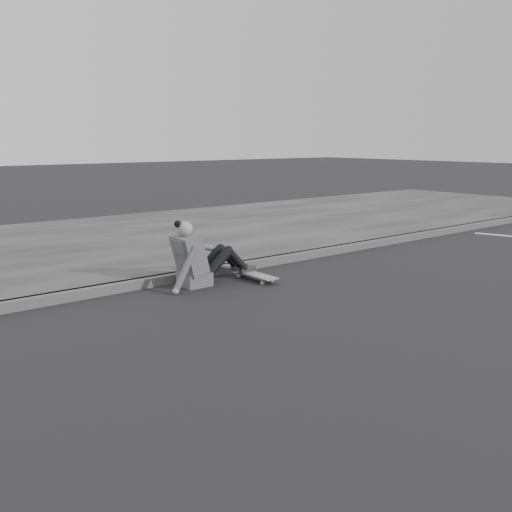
{
  "coord_description": "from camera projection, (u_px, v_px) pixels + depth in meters",
  "views": [
    {
      "loc": [
        -5.16,
        -3.86,
        1.87
      ],
      "look_at": [
        -0.97,
        1.34,
        0.5
      ],
      "focal_mm": 40.0,
      "sensor_mm": 36.0,
      "label": 1
    }
  ],
  "objects": [
    {
      "name": "skateboard",
      "position": [
        255.0,
        275.0,
        7.71
      ],
      "size": [
        0.2,
        0.78,
        0.09
      ],
      "color": "gray",
      "rests_on": "ground"
    },
    {
      "name": "curb",
      "position": [
        255.0,
        264.0,
        8.45
      ],
      "size": [
        24.0,
        0.16,
        0.12
      ],
      "primitive_type": "cube",
      "color": "#484848",
      "rests_on": "ground"
    },
    {
      "name": "sidewalk",
      "position": [
        155.0,
        237.0,
        10.76
      ],
      "size": [
        24.0,
        6.0,
        0.12
      ],
      "primitive_type": "cube",
      "color": "#333333",
      "rests_on": "ground"
    },
    {
      "name": "ground",
      "position": [
        396.0,
        307.0,
        6.5
      ],
      "size": [
        80.0,
        80.0,
        0.0
      ],
      "primitive_type": "plane",
      "color": "black",
      "rests_on": "ground"
    },
    {
      "name": "seated_woman",
      "position": [
        199.0,
        258.0,
        7.39
      ],
      "size": [
        1.38,
        0.46,
        0.88
      ],
      "color": "#4D4D4F",
      "rests_on": "ground"
    }
  ]
}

